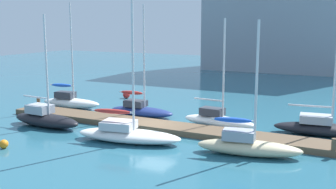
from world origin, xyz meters
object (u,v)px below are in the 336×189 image
Objects in this scene: sailboat_3 at (127,133)px; sailboat_5 at (247,145)px; mooring_buoy_red at (126,95)px; mooring_buoy_orange at (4,144)px; sailboat_2 at (141,109)px; sailboat_0 at (70,101)px; sailboat_4 at (218,119)px; sailboat_6 at (325,127)px; sailboat_1 at (45,118)px.

sailboat_5 is (7.08, 0.79, 0.04)m from sailboat_3.
mooring_buoy_orange is at bearing -81.64° from mooring_buoy_red.
mooring_buoy_orange is at bearing -168.45° from sailboat_5.
sailboat_3 reaches higher than sailboat_2.
mooring_buoy_orange is (4.17, -10.53, -0.35)m from sailboat_0.
sailboat_4 is 10.82× the size of mooring_buoy_red.
mooring_buoy_red is at bearing 156.79° from sailboat_6.
sailboat_4 reaches higher than sailboat_5.
mooring_buoy_orange is at bearing -105.88° from sailboat_2.
mooring_buoy_red is 16.57m from mooring_buoy_orange.
sailboat_4 is (3.61, 5.75, -0.01)m from sailboat_3.
sailboat_2 is at bearing 104.03° from sailboat_3.
sailboat_2 is 1.16× the size of sailboat_5.
sailboat_0 is 19.95m from sailboat_6.
sailboat_4 is at bearing -6.17° from sailboat_2.
mooring_buoy_red is (-11.49, 6.32, -0.19)m from sailboat_4.
sailboat_6 reaches higher than sailboat_4.
sailboat_2 is 0.89× the size of sailboat_3.
sailboat_2 is at bearing 140.54° from sailboat_5.
sailboat_0 reaches higher than mooring_buoy_orange.
sailboat_6 reaches higher than sailboat_0.
sailboat_6 is at bearing 0.66° from sailboat_2.
mooring_buoy_orange is at bearing -70.80° from sailboat_1.
sailboat_0 is 16.94× the size of mooring_buoy_orange.
sailboat_6 is (13.12, 0.56, 0.01)m from sailboat_2.
sailboat_3 is at bearing -117.69° from sailboat_4.
sailboat_1 is at bearing 165.47° from sailboat_3.
sailboat_2 reaches higher than mooring_buoy_red.
mooring_buoy_red is (1.76, 5.86, -0.27)m from sailboat_0.
sailboat_4 is at bearing 47.63° from sailboat_3.
sailboat_2 is at bearing 56.28° from sailboat_1.
sailboat_0 reaches higher than sailboat_2.
sailboat_1 is 0.91× the size of sailboat_2.
sailboat_2 is 6.85m from sailboat_3.
sailboat_0 is 17.58m from sailboat_5.
sailboat_1 is at bearing -127.66° from sailboat_2.
sailboat_4 reaches higher than mooring_buoy_red.
sailboat_6 reaches higher than sailboat_5.
mooring_buoy_orange is (-12.55, -5.11, -0.32)m from sailboat_5.
sailboat_5 is 14.11× the size of mooring_buoy_orange.
sailboat_2 is at bearing -49.00° from mooring_buoy_red.
sailboat_2 is at bearing 175.38° from sailboat_6.
sailboat_3 is 1.30× the size of sailboat_5.
sailboat_1 is at bearing -85.43° from mooring_buoy_red.
mooring_buoy_red is at bearing 155.61° from sailboat_4.
sailboat_4 is at bearing -28.81° from mooring_buoy_red.
sailboat_6 is at bearing 35.20° from mooring_buoy_orange.
sailboat_3 is 18.36× the size of mooring_buoy_orange.
sailboat_0 is at bearing 136.96° from sailboat_3.
sailboat_3 reaches higher than sailboat_0.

